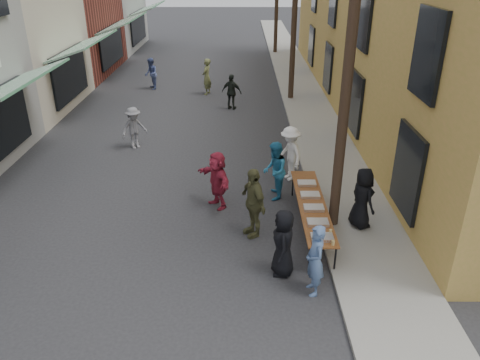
{
  "coord_description": "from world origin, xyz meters",
  "views": [
    {
      "loc": [
        1.88,
        -7.67,
        6.52
      ],
      "look_at": [
        1.84,
        3.12,
        1.3
      ],
      "focal_mm": 35.0,
      "sensor_mm": 36.0,
      "label": 1
    }
  ],
  "objects_px": {
    "catering_tray_sausage": "(322,237)",
    "server": "(362,198)",
    "utility_pole_near": "(350,54)",
    "guest_front_a": "(283,243)",
    "guest_front_c": "(275,171)",
    "serving_table": "(312,205)",
    "utility_pole_mid": "(295,3)"
  },
  "relations": [
    {
      "from": "utility_pole_mid",
      "to": "catering_tray_sausage",
      "type": "xyz_separation_m",
      "value": [
        -0.61,
        -13.79,
        -3.71
      ]
    },
    {
      "from": "utility_pole_near",
      "to": "guest_front_a",
      "type": "relative_size",
      "value": 5.65
    },
    {
      "from": "utility_pole_near",
      "to": "guest_front_a",
      "type": "distance_m",
      "value": 4.48
    },
    {
      "from": "utility_pole_near",
      "to": "server",
      "type": "relative_size",
      "value": 5.52
    },
    {
      "from": "utility_pole_mid",
      "to": "server",
      "type": "bearing_deg",
      "value": -86.88
    },
    {
      "from": "utility_pole_mid",
      "to": "server",
      "type": "relative_size",
      "value": 5.52
    },
    {
      "from": "utility_pole_near",
      "to": "serving_table",
      "type": "distance_m",
      "value": 3.84
    },
    {
      "from": "utility_pole_mid",
      "to": "server",
      "type": "xyz_separation_m",
      "value": [
        0.66,
        -12.13,
        -3.58
      ]
    },
    {
      "from": "serving_table",
      "to": "server",
      "type": "xyz_separation_m",
      "value": [
        1.27,
        0.0,
        0.2
      ]
    },
    {
      "from": "guest_front_c",
      "to": "server",
      "type": "relative_size",
      "value": 1.06
    },
    {
      "from": "catering_tray_sausage",
      "to": "serving_table",
      "type": "bearing_deg",
      "value": 90.0
    },
    {
      "from": "serving_table",
      "to": "guest_front_c",
      "type": "relative_size",
      "value": 2.31
    },
    {
      "from": "serving_table",
      "to": "catering_tray_sausage",
      "type": "xyz_separation_m",
      "value": [
        0.0,
        -1.65,
        0.08
      ]
    },
    {
      "from": "guest_front_a",
      "to": "guest_front_c",
      "type": "relative_size",
      "value": 0.92
    },
    {
      "from": "utility_pole_near",
      "to": "serving_table",
      "type": "relative_size",
      "value": 2.25
    },
    {
      "from": "serving_table",
      "to": "guest_front_a",
      "type": "xyz_separation_m",
      "value": [
        -0.89,
        -1.89,
        0.08
      ]
    },
    {
      "from": "utility_pole_mid",
      "to": "guest_front_c",
      "type": "height_order",
      "value": "utility_pole_mid"
    },
    {
      "from": "utility_pole_mid",
      "to": "catering_tray_sausage",
      "type": "height_order",
      "value": "utility_pole_mid"
    },
    {
      "from": "utility_pole_near",
      "to": "guest_front_a",
      "type": "bearing_deg",
      "value": -126.6
    },
    {
      "from": "server",
      "to": "serving_table",
      "type": "bearing_deg",
      "value": 68.0
    },
    {
      "from": "utility_pole_near",
      "to": "server",
      "type": "height_order",
      "value": "utility_pole_near"
    },
    {
      "from": "utility_pole_mid",
      "to": "guest_front_c",
      "type": "distance_m",
      "value": 11.1
    },
    {
      "from": "catering_tray_sausage",
      "to": "server",
      "type": "distance_m",
      "value": 2.09
    },
    {
      "from": "serving_table",
      "to": "guest_front_a",
      "type": "height_order",
      "value": "guest_front_a"
    },
    {
      "from": "serving_table",
      "to": "guest_front_c",
      "type": "xyz_separation_m",
      "value": [
        -0.85,
        1.75,
        0.15
      ]
    },
    {
      "from": "utility_pole_mid",
      "to": "guest_front_a",
      "type": "relative_size",
      "value": 5.65
    },
    {
      "from": "server",
      "to": "guest_front_a",
      "type": "bearing_deg",
      "value": 109.02
    },
    {
      "from": "guest_front_a",
      "to": "guest_front_c",
      "type": "xyz_separation_m",
      "value": [
        0.04,
        3.64,
        0.07
      ]
    },
    {
      "from": "server",
      "to": "utility_pole_mid",
      "type": "bearing_deg",
      "value": -19.0
    },
    {
      "from": "catering_tray_sausage",
      "to": "server",
      "type": "bearing_deg",
      "value": 52.38
    },
    {
      "from": "serving_table",
      "to": "guest_front_a",
      "type": "bearing_deg",
      "value": -115.25
    },
    {
      "from": "catering_tray_sausage",
      "to": "utility_pole_mid",
      "type": "bearing_deg",
      "value": 87.46
    }
  ]
}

